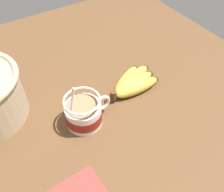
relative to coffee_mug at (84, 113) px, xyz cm
name	(u,v)px	position (x,y,z in cm)	size (l,w,h in cm)	color
table	(88,118)	(1.92, 1.78, -5.13)	(126.94, 126.94, 2.72)	brown
coffee_mug	(84,113)	(0.00, 0.00, 0.00)	(13.50, 10.09, 14.55)	white
banana_bunch	(132,83)	(19.37, 4.29, -1.79)	(18.68, 11.96, 4.32)	#4C381E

